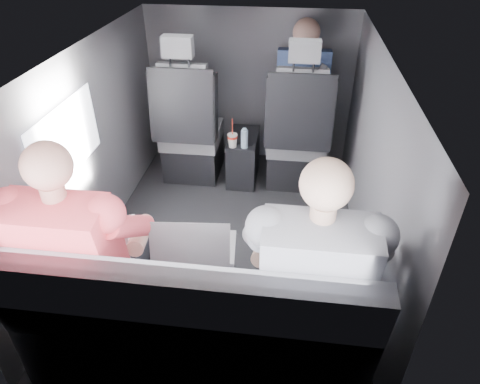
# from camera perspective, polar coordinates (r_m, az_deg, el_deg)

# --- Properties ---
(floor) EXTENTS (2.60, 2.60, 0.00)m
(floor) POSITION_cam_1_polar(r_m,az_deg,el_deg) (3.13, -1.54, -6.36)
(floor) COLOR black
(floor) RESTS_ON ground
(ceiling) EXTENTS (2.60, 2.60, 0.00)m
(ceiling) POSITION_cam_1_polar(r_m,az_deg,el_deg) (2.49, -2.02, 18.16)
(ceiling) COLOR #B2B2AD
(ceiling) RESTS_ON panel_back
(panel_left) EXTENTS (0.02, 2.60, 1.35)m
(panel_left) POSITION_cam_1_polar(r_m,az_deg,el_deg) (3.01, -19.01, 5.31)
(panel_left) COLOR #56565B
(panel_left) RESTS_ON floor
(panel_right) EXTENTS (0.02, 2.60, 1.35)m
(panel_right) POSITION_cam_1_polar(r_m,az_deg,el_deg) (2.77, 17.03, 3.11)
(panel_right) COLOR #56565B
(panel_right) RESTS_ON floor
(panel_front) EXTENTS (1.80, 0.02, 1.35)m
(panel_front) POSITION_cam_1_polar(r_m,az_deg,el_deg) (3.92, 1.25, 13.73)
(panel_front) COLOR #56565B
(panel_front) RESTS_ON floor
(panel_back) EXTENTS (1.80, 0.02, 1.35)m
(panel_back) POSITION_cam_1_polar(r_m,az_deg,el_deg) (1.76, -8.54, -16.62)
(panel_back) COLOR #56565B
(panel_back) RESTS_ON floor
(side_window) EXTENTS (0.02, 0.75, 0.42)m
(side_window) POSITION_cam_1_polar(r_m,az_deg,el_deg) (2.67, -22.03, 6.42)
(side_window) COLOR white
(side_window) RESTS_ON panel_left
(seatbelt) EXTENTS (0.35, 0.11, 0.59)m
(seatbelt) POSITION_cam_1_polar(r_m,az_deg,el_deg) (3.27, 8.05, 11.56)
(seatbelt) COLOR black
(seatbelt) RESTS_ON front_seat_right
(front_seat_left) EXTENTS (0.52, 0.58, 1.26)m
(front_seat_left) POSITION_cam_1_polar(r_m,az_deg,el_deg) (3.69, -6.63, 7.50)
(front_seat_left) COLOR black
(front_seat_left) RESTS_ON floor
(front_seat_right) EXTENTS (0.52, 0.58, 1.26)m
(front_seat_right) POSITION_cam_1_polar(r_m,az_deg,el_deg) (3.59, 7.58, 6.67)
(front_seat_right) COLOR black
(front_seat_right) RESTS_ON floor
(center_console) EXTENTS (0.24, 0.48, 0.41)m
(center_console) POSITION_cam_1_polar(r_m,az_deg,el_deg) (3.74, 0.45, 4.68)
(center_console) COLOR black
(center_console) RESTS_ON floor
(rear_bench) EXTENTS (1.60, 0.57, 0.92)m
(rear_bench) POSITION_cam_1_polar(r_m,az_deg,el_deg) (2.18, -6.07, -18.03)
(rear_bench) COLOR #58595D
(rear_bench) RESTS_ON floor
(soda_cup) EXTENTS (0.08, 0.08, 0.24)m
(soda_cup) POSITION_cam_1_polar(r_m,az_deg,el_deg) (3.45, -1.01, 6.96)
(soda_cup) COLOR white
(soda_cup) RESTS_ON center_console
(water_bottle) EXTENTS (0.06, 0.06, 0.17)m
(water_bottle) POSITION_cam_1_polar(r_m,az_deg,el_deg) (3.44, 0.60, 7.14)
(water_bottle) COLOR #A3BFDC
(water_bottle) RESTS_ON center_console
(laptop_white) EXTENTS (0.41, 0.45, 0.25)m
(laptop_white) POSITION_cam_1_polar(r_m,az_deg,el_deg) (2.28, -17.96, -5.51)
(laptop_white) COLOR white
(laptop_white) RESTS_ON passenger_rear_left
(laptop_silver) EXTENTS (0.39, 0.36, 0.26)m
(laptop_silver) POSITION_cam_1_polar(r_m,az_deg,el_deg) (2.11, -5.93, -7.34)
(laptop_silver) COLOR #A8A8AD
(laptop_silver) RESTS_ON rear_bench
(laptop_black) EXTENTS (0.43, 0.46, 0.25)m
(laptop_black) POSITION_cam_1_polar(r_m,az_deg,el_deg) (2.13, 10.16, -7.41)
(laptop_black) COLOR black
(laptop_black) RESTS_ON passenger_rear_right
(passenger_rear_left) EXTENTS (0.55, 0.66, 1.30)m
(passenger_rear_left) POSITION_cam_1_polar(r_m,az_deg,el_deg) (2.15, -19.72, -7.95)
(passenger_rear_left) COLOR #35353A
(passenger_rear_left) RESTS_ON rear_bench
(passenger_rear_right) EXTENTS (0.55, 0.66, 1.30)m
(passenger_rear_right) POSITION_cam_1_polar(r_m,az_deg,el_deg) (1.95, 9.55, -10.94)
(passenger_rear_right) COLOR navy
(passenger_rear_right) RESTS_ON rear_bench
(passenger_front_right) EXTENTS (0.43, 0.43, 0.89)m
(passenger_front_right) POSITION_cam_1_polar(r_m,az_deg,el_deg) (3.68, 8.24, 13.46)
(passenger_front_right) COLOR navy
(passenger_front_right) RESTS_ON front_seat_right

